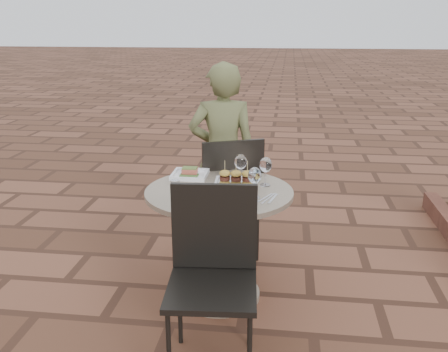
# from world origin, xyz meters

# --- Properties ---
(ground) EXTENTS (60.00, 60.00, 0.00)m
(ground) POSITION_xyz_m (0.00, 0.00, 0.00)
(ground) COLOR brown
(ground) RESTS_ON ground
(cafe_table) EXTENTS (0.90, 0.90, 0.73)m
(cafe_table) POSITION_xyz_m (-0.17, -0.06, 0.48)
(cafe_table) COLOR gray
(cafe_table) RESTS_ON ground
(chair_far) EXTENTS (0.58, 0.58, 0.93)m
(chair_far) POSITION_xyz_m (-0.18, 0.49, 0.55)
(chair_far) COLOR black
(chair_far) RESTS_ON ground
(chair_near) EXTENTS (0.47, 0.47, 0.93)m
(chair_near) POSITION_xyz_m (-0.12, -0.65, 0.55)
(chair_near) COLOR black
(chair_near) RESTS_ON ground
(diner) EXTENTS (0.57, 0.42, 1.43)m
(diner) POSITION_xyz_m (-0.27, 0.79, 0.71)
(diner) COLOR brown
(diner) RESTS_ON ground
(plate_salmon) EXTENTS (0.23, 0.23, 0.06)m
(plate_salmon) POSITION_xyz_m (-0.40, 0.18, 0.75)
(plate_salmon) COLOR white
(plate_salmon) RESTS_ON cafe_table
(plate_sliders) EXTENTS (0.28, 0.28, 0.17)m
(plate_sliders) POSITION_xyz_m (-0.08, -0.00, 0.77)
(plate_sliders) COLOR white
(plate_sliders) RESTS_ON cafe_table
(plate_tuna) EXTENTS (0.26, 0.26, 0.03)m
(plate_tuna) POSITION_xyz_m (-0.20, -0.27, 0.75)
(plate_tuna) COLOR white
(plate_tuna) RESTS_ON cafe_table
(wine_glass_right) EXTENTS (0.08, 0.08, 0.18)m
(wine_glass_right) POSITION_xyz_m (0.05, -0.17, 0.86)
(wine_glass_right) COLOR white
(wine_glass_right) RESTS_ON cafe_table
(wine_glass_mid) EXTENTS (0.08, 0.08, 0.19)m
(wine_glass_mid) POSITION_xyz_m (-0.06, 0.10, 0.86)
(wine_glass_mid) COLOR white
(wine_glass_mid) RESTS_ON cafe_table
(wine_glass_far) EXTENTS (0.08, 0.08, 0.18)m
(wine_glass_far) POSITION_xyz_m (0.10, 0.07, 0.86)
(wine_glass_far) COLOR white
(wine_glass_far) RESTS_ON cafe_table
(steel_ramekin) EXTENTS (0.06, 0.06, 0.04)m
(steel_ramekin) POSITION_xyz_m (-0.45, -0.03, 0.75)
(steel_ramekin) COLOR silver
(steel_ramekin) RESTS_ON cafe_table
(cutlery_set) EXTENTS (0.15, 0.22, 0.00)m
(cutlery_set) POSITION_xyz_m (0.13, -0.18, 0.73)
(cutlery_set) COLOR silver
(cutlery_set) RESTS_ON cafe_table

